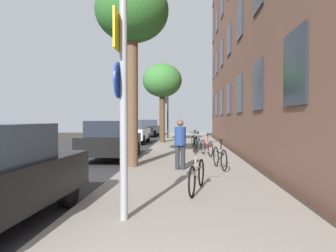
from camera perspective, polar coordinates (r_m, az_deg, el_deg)
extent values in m
plane|color=#332D28|center=(16.84, -8.31, -4.50)|extent=(41.80, 41.80, 0.00)
cube|color=#2D2D30|center=(17.39, -15.12, -4.33)|extent=(7.00, 38.00, 0.01)
cube|color=gray|center=(16.48, 3.72, -4.41)|extent=(4.20, 38.00, 0.12)
cube|color=#1E232D|center=(7.45, 22.45, 9.96)|extent=(0.06, 1.38, 1.67)
cube|color=#1E232D|center=(10.86, 16.28, 7.25)|extent=(0.06, 1.38, 1.67)
cube|color=#1E232D|center=(14.35, 13.12, 5.81)|extent=(0.06, 1.38, 1.67)
cube|color=#1E232D|center=(17.88, 11.20, 4.93)|extent=(0.06, 1.38, 1.67)
cube|color=#1E232D|center=(21.42, 9.92, 4.34)|extent=(0.06, 1.38, 1.67)
cube|color=#1E232D|center=(24.96, 9.01, 3.91)|extent=(0.06, 1.38, 1.67)
cube|color=#1E232D|center=(28.52, 8.32, 3.59)|extent=(0.06, 1.38, 1.67)
cube|color=#1E232D|center=(14.99, 13.19, 18.65)|extent=(0.06, 1.38, 1.67)
cube|color=#1E232D|center=(18.39, 11.25, 15.38)|extent=(0.06, 1.38, 1.67)
cube|color=#1E232D|center=(21.85, 9.96, 13.12)|extent=(0.06, 1.38, 1.67)
cube|color=#1E232D|center=(25.34, 9.04, 11.48)|extent=(0.06, 1.38, 1.67)
cube|color=#1E232D|center=(28.84, 8.35, 10.24)|extent=(0.06, 1.38, 1.67)
cube|color=#1E232D|center=(22.77, 10.00, 21.38)|extent=(0.06, 1.38, 1.67)
cube|color=#1E232D|center=(26.13, 9.07, 18.71)|extent=(0.06, 1.38, 1.67)
cube|color=#1E232D|center=(29.55, 8.37, 16.65)|extent=(0.06, 1.38, 1.67)
cylinder|color=gray|center=(4.85, -8.24, 3.39)|extent=(0.12, 0.12, 3.53)
cube|color=yellow|center=(5.05, -9.22, 16.84)|extent=(0.03, 0.60, 0.60)
cylinder|color=#14339E|center=(4.90, -9.18, 8.36)|extent=(0.03, 0.56, 0.56)
cylinder|color=black|center=(25.39, -0.04, 1.94)|extent=(0.12, 0.12, 3.72)
cube|color=black|center=(25.46, -0.45, 5.12)|extent=(0.20, 0.24, 0.80)
sphere|color=red|center=(25.49, -0.70, 5.70)|extent=(0.16, 0.16, 0.16)
sphere|color=#523707|center=(25.47, -0.70, 5.12)|extent=(0.16, 0.16, 0.16)
sphere|color=#083E11|center=(25.45, -0.70, 4.53)|extent=(0.16, 0.16, 0.16)
cylinder|color=brown|center=(10.34, -6.65, 4.82)|extent=(0.38, 0.38, 4.44)
ellipsoid|color=#2D6628|center=(10.92, -6.70, 20.46)|extent=(2.43, 2.43, 2.07)
cylinder|color=#4C3823|center=(20.91, -1.07, 1.64)|extent=(0.38, 0.38, 3.40)
ellipsoid|color=#387533|center=(21.07, -1.08, 8.45)|extent=(2.66, 2.66, 2.26)
torus|color=black|center=(7.36, 6.17, -8.57)|extent=(0.18, 0.64, 0.65)
torus|color=black|center=(6.30, 4.47, -10.26)|extent=(0.18, 0.64, 0.65)
cylinder|color=#99999E|center=(6.80, 5.39, -7.88)|extent=(0.24, 0.92, 0.04)
cylinder|color=#99999E|center=(6.54, 4.95, -8.95)|extent=(0.16, 0.56, 0.30)
cylinder|color=#99999E|center=(6.60, 5.14, -6.00)|extent=(0.04, 0.04, 0.28)
cube|color=black|center=(6.58, 5.14, -4.62)|extent=(0.10, 0.24, 0.06)
cylinder|color=#4C4C4C|center=(7.29, 6.18, -4.67)|extent=(0.42, 0.12, 0.03)
torus|color=black|center=(10.45, 8.87, -5.59)|extent=(0.14, 0.66, 0.66)
torus|color=black|center=(9.52, 10.33, -6.28)|extent=(0.14, 0.66, 0.66)
cylinder|color=black|center=(9.96, 9.57, -4.89)|extent=(0.17, 0.83, 0.04)
cylinder|color=black|center=(9.74, 9.94, -5.52)|extent=(0.12, 0.50, 0.27)
cylinder|color=black|center=(9.80, 9.80, -3.53)|extent=(0.04, 0.04, 0.28)
cube|color=black|center=(9.78, 9.80, -2.60)|extent=(0.10, 0.24, 0.06)
cylinder|color=#4C4C4C|center=(10.40, 8.88, -2.80)|extent=(0.42, 0.09, 0.03)
torus|color=black|center=(13.92, 6.54, -3.87)|extent=(0.19, 0.65, 0.66)
torus|color=black|center=(12.89, 7.88, -4.29)|extent=(0.19, 0.65, 0.66)
cylinder|color=#B21E1E|center=(13.39, 7.19, -3.30)|extent=(0.25, 0.90, 0.04)
cylinder|color=#B21E1E|center=(13.14, 7.53, -3.75)|extent=(0.17, 0.55, 0.30)
cylinder|color=#B21E1E|center=(13.22, 7.39, -2.28)|extent=(0.04, 0.04, 0.28)
cube|color=black|center=(13.21, 7.39, -1.59)|extent=(0.10, 0.24, 0.06)
cylinder|color=#4C4C4C|center=(13.88, 6.55, -1.78)|extent=(0.42, 0.12, 0.03)
torus|color=black|center=(15.81, 5.11, -3.21)|extent=(0.13, 0.67, 0.67)
torus|color=black|center=(14.77, 5.79, -3.53)|extent=(0.13, 0.67, 0.67)
cylinder|color=#194C99|center=(15.27, 5.44, -2.67)|extent=(0.17, 0.90, 0.04)
cylinder|color=#194C99|center=(15.02, 5.61, -3.06)|extent=(0.12, 0.54, 0.29)
cylinder|color=#194C99|center=(15.10, 5.54, -1.76)|extent=(0.04, 0.04, 0.28)
cube|color=black|center=(15.09, 5.55, -1.16)|extent=(0.10, 0.24, 0.06)
cylinder|color=#4C4C4C|center=(15.77, 5.11, -1.34)|extent=(0.42, 0.09, 0.03)
torus|color=black|center=(17.36, 4.61, -2.80)|extent=(0.14, 0.67, 0.67)
torus|color=black|center=(16.29, 5.24, -3.08)|extent=(0.14, 0.67, 0.67)
cylinder|color=#267233|center=(16.81, 4.92, -2.31)|extent=(0.18, 0.92, 0.04)
cylinder|color=#267233|center=(16.55, 5.08, -2.66)|extent=(0.12, 0.56, 0.30)
cylinder|color=#267233|center=(16.63, 5.02, -1.48)|extent=(0.04, 0.04, 0.28)
cube|color=black|center=(16.63, 5.02, -0.93)|extent=(0.10, 0.24, 0.06)
cylinder|color=#4C4C4C|center=(17.33, 4.62, -1.10)|extent=(0.42, 0.09, 0.03)
cylinder|color=#26262D|center=(9.68, 1.77, -5.82)|extent=(0.14, 0.14, 0.76)
cylinder|color=#26262D|center=(9.67, 2.79, -5.83)|extent=(0.14, 0.14, 0.76)
cylinder|color=navy|center=(9.62, 2.28, -1.87)|extent=(0.46, 0.46, 0.57)
sphere|color=brown|center=(9.60, 2.29, 0.58)|extent=(0.21, 0.21, 0.21)
cylinder|color=black|center=(6.35, -18.03, -11.27)|extent=(0.22, 0.64, 0.64)
cube|color=black|center=(13.15, -10.37, -3.17)|extent=(1.84, 4.16, 0.70)
cube|color=#1E232D|center=(12.92, -10.60, -0.37)|extent=(1.54, 2.33, 0.60)
cylinder|color=black|center=(14.68, -12.28, -4.08)|extent=(0.22, 0.64, 0.64)
cylinder|color=black|center=(14.32, -5.83, -4.20)|extent=(0.22, 0.64, 0.64)
cylinder|color=black|center=(12.15, -15.72, -5.23)|extent=(0.22, 0.64, 0.64)
cylinder|color=black|center=(11.71, -7.95, -5.43)|extent=(0.22, 0.64, 0.64)
cube|color=silver|center=(21.40, -6.29, -1.43)|extent=(1.78, 4.03, 0.70)
cube|color=#2D3847|center=(21.18, -6.38, 0.30)|extent=(1.49, 2.26, 0.60)
cylinder|color=black|center=(22.83, -7.71, -2.14)|extent=(0.22, 0.64, 0.64)
cylinder|color=black|center=(22.57, -3.73, -2.17)|extent=(0.22, 0.64, 0.64)
cylinder|color=black|center=(20.32, -9.12, -2.57)|extent=(0.22, 0.64, 0.64)
cylinder|color=black|center=(20.03, -4.66, -2.62)|extent=(0.22, 0.64, 0.64)
cube|color=black|center=(29.65, -3.74, -0.66)|extent=(2.01, 4.50, 0.70)
cube|color=#2D3847|center=(29.42, -3.80, 0.59)|extent=(1.62, 2.54, 0.60)
cylinder|color=black|center=(31.18, -4.90, -1.20)|extent=(0.22, 0.64, 0.64)
cylinder|color=black|center=(30.98, -1.91, -1.22)|extent=(0.22, 0.64, 0.64)
cylinder|color=black|center=(28.39, -5.74, -1.46)|extent=(0.22, 0.64, 0.64)
cylinder|color=black|center=(28.17, -2.46, -1.47)|extent=(0.22, 0.64, 0.64)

